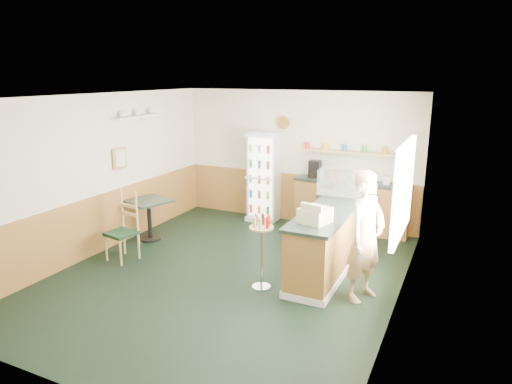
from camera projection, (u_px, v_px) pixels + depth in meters
The scene contains 13 objects.
ground at pixel (228, 274), 7.07m from camera, with size 6.00×6.00×0.00m, color black.
room_envelope at pixel (236, 168), 7.43m from camera, with size 5.04×6.02×2.72m.
service_counter at pixel (333, 237), 7.34m from camera, with size 0.68×3.01×1.01m.
back_counter at pixel (350, 204), 8.90m from camera, with size 2.24×0.42×1.69m.
drinks_fridge at pixel (264, 177), 9.50m from camera, with size 0.62×0.53×1.87m.
display_case at pixel (343, 184), 7.57m from camera, with size 0.81×0.42×0.46m.
cash_register at pixel (315, 215), 6.29m from camera, with size 0.36×0.38×0.21m, color beige.
shopkeeper at pixel (366, 236), 6.10m from camera, with size 0.60×0.43×1.80m, color tan.
condiment_stand at pixel (261, 242), 6.45m from camera, with size 0.35×0.35×1.08m.
newspaper_rack at pixel (313, 232), 7.54m from camera, with size 0.09×0.41×0.50m.
cafe_table at pixel (149, 212), 8.42m from camera, with size 0.89×0.89×0.77m.
cafe_chair at pixel (125, 223), 7.55m from camera, with size 0.50×0.50×1.16m.
dog_doorstop at pixel (295, 254), 7.55m from camera, with size 0.20×0.26×0.24m.
Camera 1 is at (3.18, -5.72, 3.01)m, focal length 32.00 mm.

